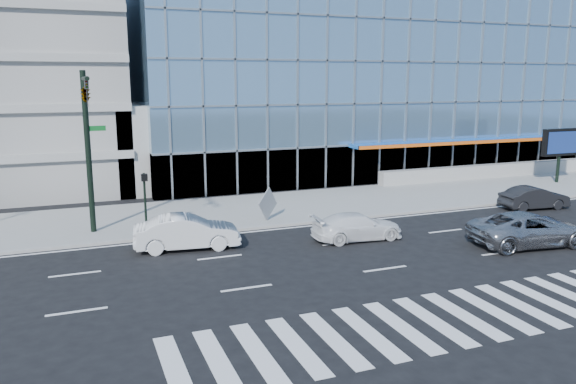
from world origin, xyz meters
name	(u,v)px	position (x,y,z in m)	size (l,w,h in m)	color
ground	(342,243)	(0.00, 0.00, 0.00)	(160.00, 160.00, 0.00)	black
sidewalk	(282,207)	(0.00, 8.00, 0.07)	(120.00, 8.00, 0.15)	gray
theatre_building	(352,82)	(14.00, 26.00, 7.50)	(42.00, 26.00, 15.00)	#6C95B5
ramp_block	(156,146)	(-6.00, 18.00, 3.00)	(6.00, 8.00, 6.00)	gray
retaining_wall	(540,167)	(24.00, 11.60, 0.65)	(30.00, 0.80, 1.00)	gray
traffic_signal	(86,113)	(-11.00, 4.57, 6.16)	(1.14, 5.74, 8.00)	black
ped_signal_post	(145,193)	(-8.50, 4.94, 2.14)	(0.30, 0.33, 3.00)	black
marquee_sign	(560,143)	(22.00, 7.99, 3.07)	(3.20, 0.43, 4.00)	black
silver_suv	(529,229)	(8.12, -3.50, 0.79)	(2.62, 5.69, 1.58)	#A1A1A6
white_suv	(357,226)	(0.99, 0.30, 0.66)	(1.84, 4.53, 1.31)	white
white_sedan	(187,232)	(-7.07, 1.80, 0.79)	(1.68, 4.81, 1.58)	silver
dark_sedan	(534,198)	(14.12, 2.27, 0.68)	(1.45, 4.16, 1.37)	black
tilted_panel	(268,204)	(-1.99, 5.00, 1.06)	(1.30, 0.06, 1.30)	gray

